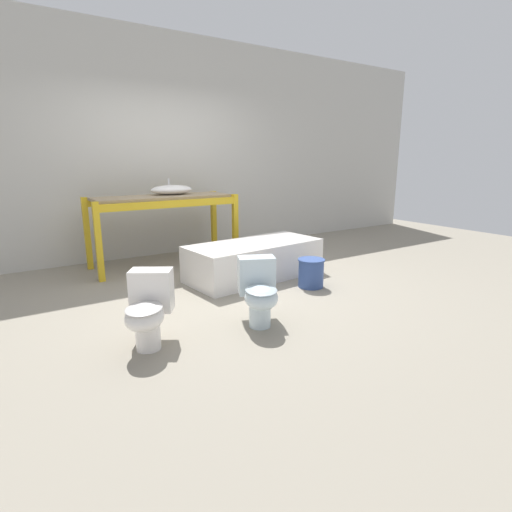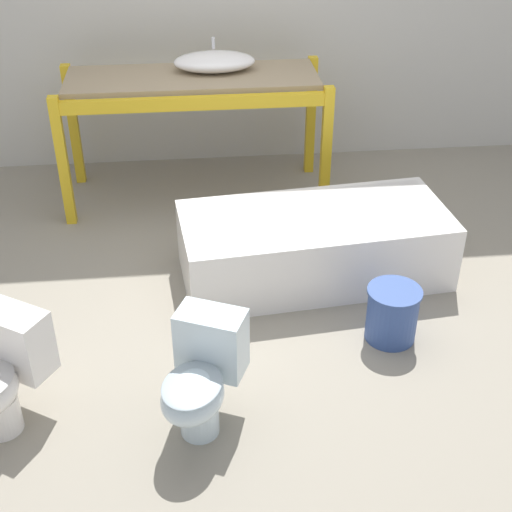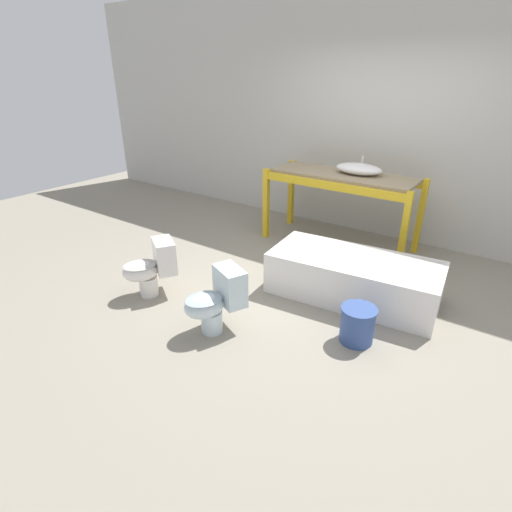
% 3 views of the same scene
% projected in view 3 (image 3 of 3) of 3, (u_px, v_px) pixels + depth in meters
% --- Properties ---
extents(ground_plane, '(12.00, 12.00, 0.00)m').
position_uv_depth(ground_plane, '(311.00, 284.00, 4.37)').
color(ground_plane, gray).
extents(warehouse_wall_rear, '(10.80, 0.08, 3.20)m').
position_uv_depth(warehouse_wall_rear, '(388.00, 115.00, 5.09)').
color(warehouse_wall_rear, beige).
rests_on(warehouse_wall_rear, ground_plane).
extents(shelving_rack, '(1.92, 0.74, 0.95)m').
position_uv_depth(shelving_rack, '(342.00, 185.00, 5.04)').
color(shelving_rack, gold).
rests_on(shelving_rack, ground_plane).
extents(sink_basin, '(0.58, 0.34, 0.21)m').
position_uv_depth(sink_basin, '(359.00, 169.00, 4.92)').
color(sink_basin, white).
rests_on(sink_basin, shelving_rack).
extents(bathtub_main, '(1.73, 0.90, 0.44)m').
position_uv_depth(bathtub_main, '(353.00, 275.00, 4.03)').
color(bathtub_main, white).
rests_on(bathtub_main, ground_plane).
extents(toilet_near, '(0.54, 0.61, 0.58)m').
position_uv_depth(toilet_near, '(151.00, 267.00, 4.05)').
color(toilet_near, white).
rests_on(toilet_near, ground_plane).
extents(toilet_far, '(0.49, 0.60, 0.58)m').
position_uv_depth(toilet_far, '(216.00, 299.00, 3.48)').
color(toilet_far, silver).
rests_on(toilet_far, ground_plane).
extents(bucket_white, '(0.31, 0.31, 0.33)m').
position_uv_depth(bucket_white, '(358.00, 324.00, 3.39)').
color(bucket_white, '#334C8C').
rests_on(bucket_white, ground_plane).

